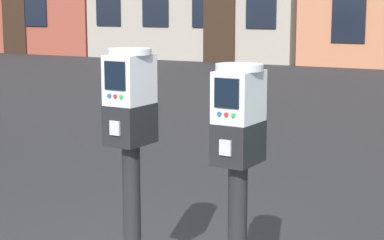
# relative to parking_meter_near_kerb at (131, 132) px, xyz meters

# --- Properties ---
(parking_meter_near_kerb) EXTENTS (0.23, 0.26, 1.33)m
(parking_meter_near_kerb) POSITION_rel_parking_meter_near_kerb_xyz_m (0.00, 0.00, 0.00)
(parking_meter_near_kerb) COLOR black
(parking_meter_near_kerb) RESTS_ON sidewalk_slab
(parking_meter_twin_adjacent) EXTENTS (0.23, 0.26, 1.28)m
(parking_meter_twin_adjacent) POSITION_rel_parking_meter_near_kerb_xyz_m (0.58, -0.00, -0.04)
(parking_meter_twin_adjacent) COLOR black
(parking_meter_twin_adjacent) RESTS_ON sidewalk_slab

